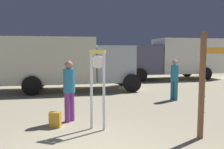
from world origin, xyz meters
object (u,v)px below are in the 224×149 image
object	(u,v)px
person_distant	(174,78)
box_truck_near	(67,61)
person_near_clock	(69,88)
box_truck_far	(177,57)
arrow_sign	(217,70)
backpack	(55,120)
standing_clock	(98,82)

from	to	relation	value
person_distant	box_truck_near	bearing A→B (deg)	159.60
person_near_clock	box_truck_far	xyz separation A→B (m)	(4.91, 11.13, 0.62)
person_near_clock	person_distant	xyz separation A→B (m)	(3.51, 3.35, -0.04)
arrow_sign	backpack	distance (m)	4.29
standing_clock	person_near_clock	bearing A→B (deg)	147.73
standing_clock	arrow_sign	bearing A→B (deg)	-5.17
person_near_clock	standing_clock	bearing A→B (deg)	-32.27
standing_clock	person_near_clock	xyz separation A→B (m)	(-0.93, 0.59, -0.26)
arrow_sign	box_truck_near	size ratio (longest dim) A/B	0.34
box_truck_far	backpack	bearing A→B (deg)	-113.82
standing_clock	backpack	distance (m)	1.57
standing_clock	person_near_clock	distance (m)	1.13
person_distant	arrow_sign	bearing A→B (deg)	-86.10
standing_clock	arrow_sign	size ratio (longest dim) A/B	0.83
standing_clock	person_near_clock	size ratio (longest dim) A/B	1.17
arrow_sign	box_truck_near	bearing A→B (deg)	131.84
person_near_clock	box_truck_near	size ratio (longest dim) A/B	0.25
arrow_sign	backpack	size ratio (longest dim) A/B	6.09
arrow_sign	person_distant	size ratio (longest dim) A/B	1.47
backpack	box_truck_far	xyz separation A→B (m)	(5.15, 11.66, 1.41)
person_near_clock	box_truck_near	bearing A→B (deg)	107.81
standing_clock	person_distant	world-z (taller)	standing_clock
person_near_clock	person_distant	distance (m)	4.85
box_truck_near	box_truck_far	xyz separation A→B (m)	(6.61, 5.84, 0.10)
arrow_sign	person_distant	distance (m)	4.26
standing_clock	box_truck_far	size ratio (longest dim) A/B	0.28
arrow_sign	box_truck_far	bearing A→B (deg)	84.69
box_truck_far	standing_clock	bearing A→B (deg)	-108.74
person_near_clock	arrow_sign	bearing A→B (deg)	-12.60
person_distant	box_truck_far	bearing A→B (deg)	79.80
standing_clock	box_truck_far	bearing A→B (deg)	71.26
backpack	arrow_sign	bearing A→B (deg)	-4.43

